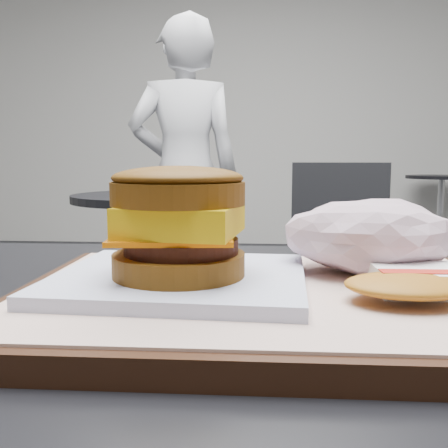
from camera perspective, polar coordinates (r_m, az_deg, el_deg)
serving_tray at (r=0.39m, az=4.61°, el=-8.61°), size 0.38×0.28×0.02m
breakfast_sandwich at (r=0.38m, az=-5.08°, el=-1.40°), size 0.20×0.18×0.09m
hash_brown at (r=0.38m, az=21.92°, el=-6.20°), size 0.12×0.09×0.02m
crumpled_wrapper at (r=0.45m, az=16.34°, el=-1.29°), size 0.14×0.11×0.06m
neighbor_table at (r=2.10m, az=-7.47°, el=-2.05°), size 0.70×0.70×0.75m
napkin at (r=2.05m, az=-9.90°, el=3.36°), size 0.16×0.16×0.00m
neighbor_chair at (r=2.15m, az=9.66°, el=-2.96°), size 0.65×0.53×0.88m
patron at (r=2.68m, az=-4.49°, el=5.62°), size 0.65×0.49×1.62m
bg_table_far at (r=5.19m, az=23.55°, el=3.04°), size 0.66×0.66×0.75m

